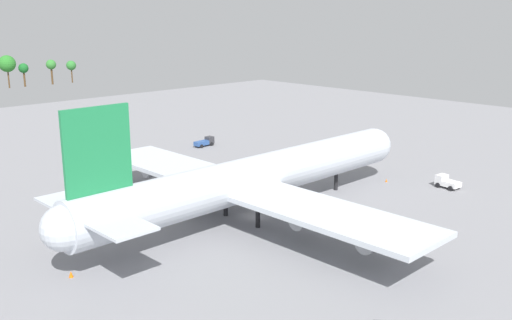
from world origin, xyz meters
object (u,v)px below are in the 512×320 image
pushback_tractor (447,182)px  maintenance_van (205,142)px  baggage_tug (82,168)px  safety_cone_nose (386,180)px  safety_cone_tail (71,274)px  cargo_airplane (255,178)px

pushback_tractor → maintenance_van: size_ratio=0.84×
maintenance_van → baggage_tug: bearing=-176.1°
pushback_tractor → safety_cone_nose: 10.80m
baggage_tug → safety_cone_tail: baggage_tug is taller
safety_cone_tail → maintenance_van: bearing=37.8°
pushback_tractor → safety_cone_tail: (-66.40, 13.30, -0.68)m
safety_cone_tail → baggage_tug: bearing=60.6°
baggage_tug → maintenance_van: bearing=3.9°
baggage_tug → maintenance_van: (33.12, 2.27, -0.18)m
baggage_tug → pushback_tractor: baggage_tug is taller
safety_cone_tail → safety_cone_nose: bearing=-3.3°
pushback_tractor → baggage_tug: bearing=128.1°
baggage_tug → safety_cone_nose: bearing=-49.7°
cargo_airplane → safety_cone_tail: 31.13m
cargo_airplane → pushback_tractor: cargo_airplane is taller
pushback_tractor → maintenance_van: bearing=99.8°
safety_cone_nose → safety_cone_tail: bearing=176.7°
safety_cone_nose → safety_cone_tail: safety_cone_tail is taller
safety_cone_nose → safety_cone_tail: (-61.72, 3.61, 0.10)m
safety_cone_nose → cargo_airplane: bearing=173.6°
safety_cone_nose → maintenance_van: bearing=96.3°
cargo_airplane → maintenance_van: cargo_airplane is taller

